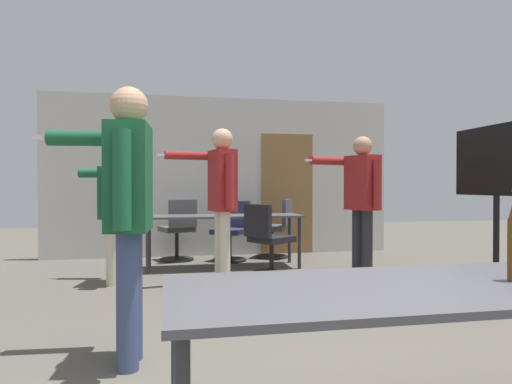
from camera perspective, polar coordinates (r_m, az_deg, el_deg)
name	(u,v)px	position (r m, az deg, el deg)	size (l,w,h in m)	color
back_wall	(225,177)	(7.69, -3.90, 1.88)	(5.79, 0.12, 2.63)	beige
conference_table_near	(430,298)	(2.09, 20.89, -12.22)	(2.19, 0.83, 0.75)	#4C4C51
conference_table_far	(224,220)	(6.44, -4.07, -3.52)	(2.18, 0.64, 0.75)	#4C4C51
tv_screen	(497,186)	(5.23, 27.88, 0.67)	(0.44, 1.25, 1.78)	black
person_near_casual	(221,190)	(5.13, -4.39, 0.21)	(0.88, 0.57, 1.80)	beige
person_right_polo	(127,197)	(3.04, -15.83, -0.64)	(0.80, 0.71, 1.79)	#3D4C75
person_center_tall	(113,203)	(5.63, -17.40, -1.37)	(0.72, 0.76, 1.59)	beige
person_left_plaid	(361,193)	(5.79, 13.04, -0.06)	(0.90, 0.61, 1.77)	#28282D
office_chair_near_pushed	(232,233)	(7.14, -3.01, -5.12)	(0.67, 0.68, 0.92)	black
office_chair_side_rolled	(268,242)	(5.94, 1.46, -6.26)	(0.68, 0.66, 0.92)	black
office_chair_far_left	(179,232)	(7.14, -9.66, -4.93)	(0.60, 0.64, 0.95)	black
office_chair_mid_tucked	(276,230)	(7.36, 2.56, -4.77)	(0.67, 0.65, 0.95)	black
drink_cup	(254,211)	(6.62, -0.24, -2.40)	(0.08, 0.08, 0.09)	#E05123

